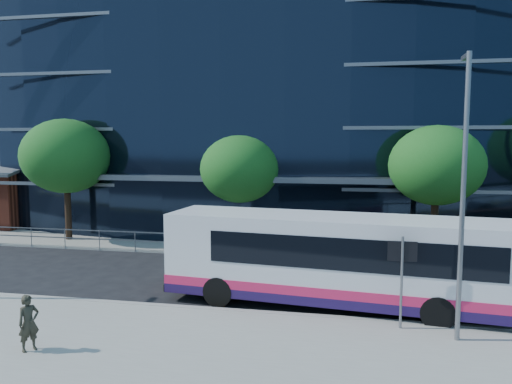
% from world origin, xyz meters
% --- Properties ---
extents(ground, '(200.00, 200.00, 0.00)m').
position_xyz_m(ground, '(0.00, 0.00, 0.00)').
color(ground, black).
rests_on(ground, ground).
extents(pavement_near, '(80.00, 8.00, 0.15)m').
position_xyz_m(pavement_near, '(0.00, -5.00, 0.07)').
color(pavement_near, gray).
rests_on(pavement_near, ground).
extents(kerb, '(80.00, 0.25, 0.16)m').
position_xyz_m(kerb, '(0.00, -1.00, 0.08)').
color(kerb, gray).
rests_on(kerb, ground).
extents(yellow_line_outer, '(80.00, 0.08, 0.01)m').
position_xyz_m(yellow_line_outer, '(0.00, -0.80, 0.01)').
color(yellow_line_outer, gold).
rests_on(yellow_line_outer, ground).
extents(yellow_line_inner, '(80.00, 0.08, 0.01)m').
position_xyz_m(yellow_line_inner, '(0.00, -0.65, 0.01)').
color(yellow_line_inner, gold).
rests_on(yellow_line_inner, ground).
extents(far_forecourt, '(50.00, 8.00, 0.10)m').
position_xyz_m(far_forecourt, '(-6.00, 11.00, 0.05)').
color(far_forecourt, gray).
rests_on(far_forecourt, ground).
extents(glass_office, '(44.00, 23.10, 16.00)m').
position_xyz_m(glass_office, '(-4.00, 20.85, 8.00)').
color(glass_office, black).
rests_on(glass_office, ground).
extents(guard_railings, '(24.00, 0.05, 1.10)m').
position_xyz_m(guard_railings, '(-8.00, 7.00, 0.82)').
color(guard_railings, slate).
rests_on(guard_railings, ground).
extents(street_sign, '(0.85, 0.09, 2.80)m').
position_xyz_m(street_sign, '(4.50, -1.59, 2.15)').
color(street_sign, slate).
rests_on(street_sign, pavement_near).
extents(tree_far_a, '(4.95, 4.95, 6.98)m').
position_xyz_m(tree_far_a, '(-13.00, 9.00, 4.86)').
color(tree_far_a, black).
rests_on(tree_far_a, ground).
extents(tree_far_b, '(4.29, 4.29, 6.05)m').
position_xyz_m(tree_far_b, '(-3.00, 9.50, 4.21)').
color(tree_far_b, black).
rests_on(tree_far_b, ground).
extents(tree_far_c, '(4.62, 4.62, 6.51)m').
position_xyz_m(tree_far_c, '(7.00, 9.00, 4.54)').
color(tree_far_c, black).
rests_on(tree_far_c, ground).
extents(streetlight_east, '(0.15, 0.77, 8.00)m').
position_xyz_m(streetlight_east, '(6.00, -2.17, 4.44)').
color(streetlight_east, slate).
rests_on(streetlight_east, pavement_near).
extents(city_bus, '(11.95, 3.94, 3.18)m').
position_xyz_m(city_bus, '(2.51, 0.43, 1.68)').
color(city_bus, silver).
rests_on(city_bus, ground).
extents(pedestrian_b, '(0.61, 0.67, 1.53)m').
position_xyz_m(pedestrian_b, '(-5.43, -5.18, 0.91)').
color(pedestrian_b, '#302D21').
rests_on(pedestrian_b, pavement_near).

